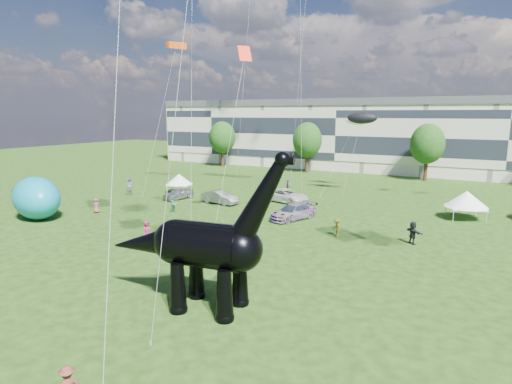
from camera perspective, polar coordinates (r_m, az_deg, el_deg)
The scene contains 15 objects.
ground at distance 26.79m, azimuth -13.42°, elevation -12.88°, with size 220.00×220.00×0.00m, color #16330C.
terrace_row at distance 83.88m, azimuth 11.74°, elevation 7.19°, with size 78.00×11.00×12.00m, color beige.
tree_far_left at distance 85.16m, azimuth -4.54°, elevation 7.62°, with size 5.20×5.20×9.44m.
tree_mid_left at distance 76.74m, azimuth 6.85°, elevation 7.27°, with size 5.20×5.20×9.44m.
tree_mid_right at distance 71.66m, azimuth 21.92°, elevation 6.37°, with size 5.20×5.20×9.44m.
dinosaur_sculpture at distance 23.31m, azimuth -7.39°, elevation -7.31°, with size 11.09×3.51×9.02m.
car_silver at distance 53.61m, azimuth -10.31°, elevation -0.20°, with size 1.68×4.17×1.42m, color #BDBCC1.
car_grey at distance 50.27m, azimuth -4.84°, elevation -0.71°, with size 1.62×4.65×1.53m, color slate.
car_white at distance 51.10m, azimuth 4.05°, elevation -0.48°, with size 2.64×5.73×1.59m, color silver.
car_dark at distance 42.88m, azimuth 4.96°, elevation -2.67°, with size 2.15×5.30×1.54m, color #595960.
gazebo_near at distance 47.53m, azimuth 26.25°, elevation -0.88°, with size 5.23×5.23×2.87m.
gazebo_left at distance 58.22m, azimuth -10.22°, elevation 1.66°, with size 4.58×4.58×2.47m.
inflatable_teal at distance 48.11m, azimuth -27.23°, elevation -0.71°, with size 6.81×4.26×4.26m, color #0D86A0.
visitors at distance 40.45m, azimuth -0.36°, elevation -3.27°, with size 49.63×43.40×1.89m.
kites at distance 53.55m, azimuth 8.21°, elevation 23.32°, with size 62.58×51.31×28.64m.
Camera 1 is at (16.86, -17.98, 10.49)m, focal length 30.00 mm.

